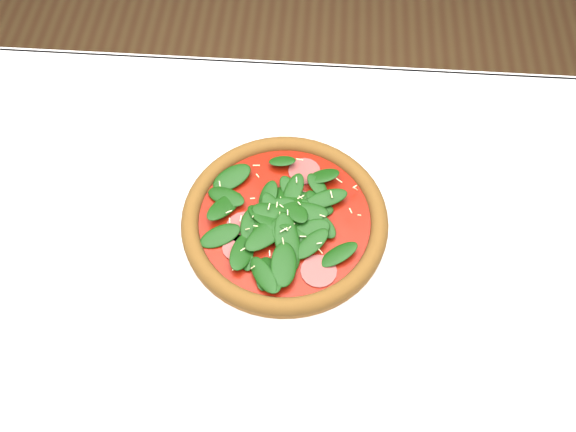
{
  "coord_description": "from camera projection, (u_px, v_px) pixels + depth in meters",
  "views": [
    {
      "loc": [
        0.08,
        -0.42,
        1.56
      ],
      "look_at": [
        0.05,
        0.07,
        0.77
      ],
      "focal_mm": 40.0,
      "sensor_mm": 36.0,
      "label": 1
    }
  ],
  "objects": [
    {
      "name": "plate",
      "position": [
        285.0,
        226.0,
        0.94
      ],
      "size": [
        0.35,
        0.35,
        0.01
      ],
      "color": "silver",
      "rests_on": "dining_table"
    },
    {
      "name": "saucer_far",
      "position": [
        467.0,
        109.0,
        1.06
      ],
      "size": [
        0.15,
        0.15,
        0.01
      ],
      "color": "silver",
      "rests_on": "dining_table"
    },
    {
      "name": "wine_glass",
      "position": [
        20.0,
        119.0,
        0.87
      ],
      "size": [
        0.08,
        0.08,
        0.2
      ],
      "color": "white",
      "rests_on": "dining_table"
    },
    {
      "name": "pizza",
      "position": [
        285.0,
        218.0,
        0.92
      ],
      "size": [
        0.37,
        0.37,
        0.04
      ],
      "rotation": [
        0.0,
        0.0,
        0.29
      ],
      "color": "olive",
      "rests_on": "plate"
    },
    {
      "name": "dining_table",
      "position": [
        256.0,
        295.0,
        1.0
      ],
      "size": [
        1.21,
        0.81,
        0.75
      ],
      "color": "white",
      "rests_on": "ground"
    },
    {
      "name": "ground",
      "position": [
        267.0,
        408.0,
        1.55
      ],
      "size": [
        6.0,
        6.0,
        0.0
      ],
      "primitive_type": "plane",
      "color": "brown",
      "rests_on": "ground"
    }
  ]
}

